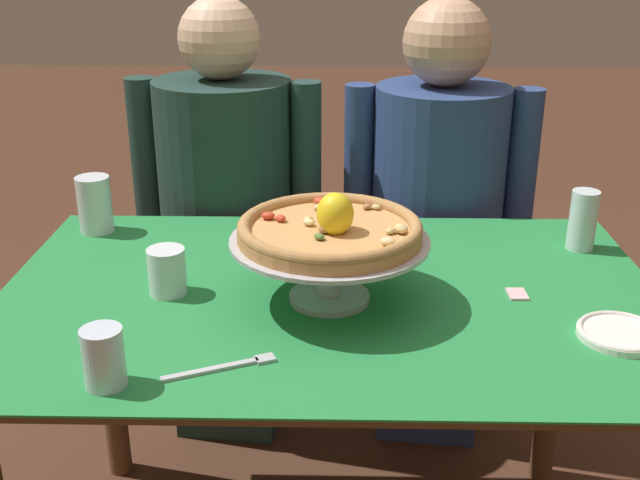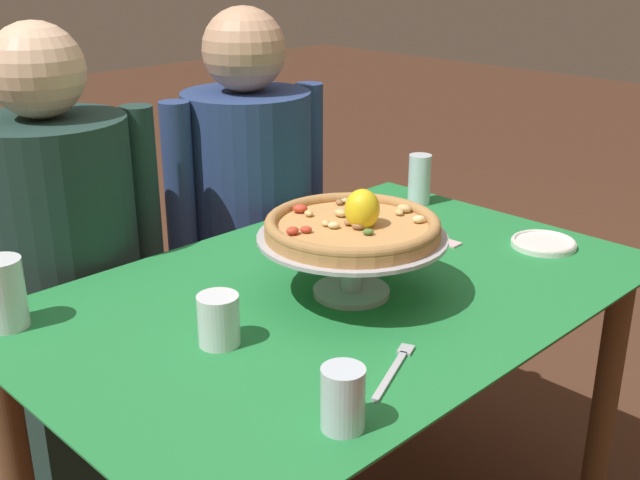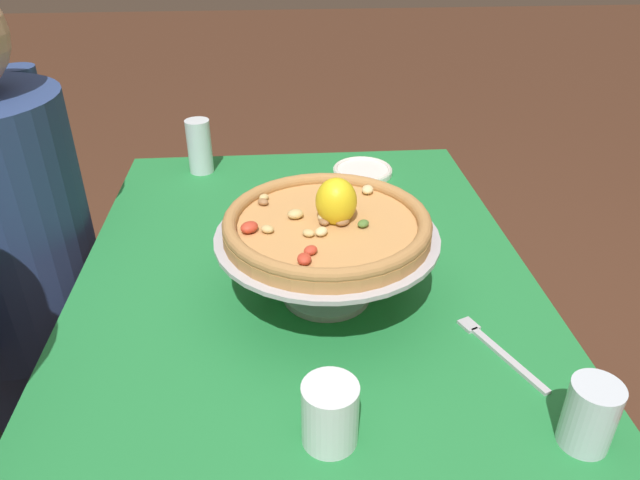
% 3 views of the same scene
% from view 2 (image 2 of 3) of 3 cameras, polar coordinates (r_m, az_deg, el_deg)
% --- Properties ---
extents(dining_table, '(1.30, 0.85, 0.71)m').
position_cam_2_polar(dining_table, '(1.64, 1.40, -6.87)').
color(dining_table, brown).
rests_on(dining_table, ground).
extents(pizza_stand, '(0.38, 0.38, 0.13)m').
position_cam_2_polar(pizza_stand, '(1.54, 2.40, -0.75)').
color(pizza_stand, '#B7B7C1').
rests_on(pizza_stand, dining_table).
extents(pizza, '(0.34, 0.34, 0.09)m').
position_cam_2_polar(pizza, '(1.52, 2.47, 1.10)').
color(pizza, tan).
rests_on(pizza, pizza_stand).
extents(water_glass_front_left, '(0.07, 0.07, 0.10)m').
position_cam_2_polar(water_glass_front_left, '(1.15, 1.68, -11.75)').
color(water_glass_front_left, silver).
rests_on(water_glass_front_left, dining_table).
extents(water_glass_back_left, '(0.08, 0.08, 0.13)m').
position_cam_2_polar(water_glass_back_left, '(1.54, -22.08, -3.94)').
color(water_glass_back_left, white).
rests_on(water_glass_back_left, dining_table).
extents(water_glass_side_left, '(0.07, 0.07, 0.09)m').
position_cam_2_polar(water_glass_side_left, '(1.38, -7.41, -6.00)').
color(water_glass_side_left, white).
rests_on(water_glass_side_left, dining_table).
extents(water_glass_back_right, '(0.06, 0.06, 0.13)m').
position_cam_2_polar(water_glass_back_right, '(2.12, 7.28, 4.25)').
color(water_glass_back_right, silver).
rests_on(water_glass_back_right, dining_table).
extents(side_plate, '(0.15, 0.15, 0.02)m').
position_cam_2_polar(side_plate, '(1.89, 16.02, -0.20)').
color(side_plate, white).
rests_on(side_plate, dining_table).
extents(dinner_fork, '(0.18, 0.09, 0.01)m').
position_cam_2_polar(dinner_fork, '(1.32, 5.49, -9.28)').
color(dinner_fork, '#B7B7C1').
rests_on(dinner_fork, dining_table).
extents(sugar_packet, '(0.04, 0.05, 0.00)m').
position_cam_2_polar(sugar_packet, '(1.85, 9.43, -0.23)').
color(sugar_packet, beige).
rests_on(sugar_packet, dining_table).
extents(diner_left, '(0.52, 0.40, 1.22)m').
position_cam_2_polar(diner_left, '(1.96, -18.17, -3.31)').
color(diner_left, '#1E3833').
rests_on(diner_left, ground).
extents(diner_right, '(0.51, 0.39, 1.22)m').
position_cam_2_polar(diner_right, '(2.25, -5.13, 0.74)').
color(diner_right, navy).
rests_on(diner_right, ground).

